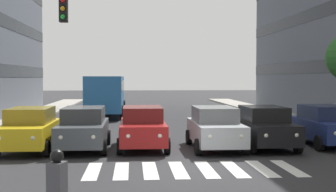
{
  "coord_description": "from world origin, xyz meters",
  "views": [
    {
      "loc": [
        1.91,
        14.65,
        2.94
      ],
      "look_at": [
        0.34,
        -5.64,
        2.12
      ],
      "focal_mm": 49.97,
      "sensor_mm": 36.0,
      "label": 1
    }
  ],
  "objects": [
    {
      "name": "car_0",
      "position": [
        -6.4,
        -4.77,
        0.89
      ],
      "size": [
        2.02,
        4.44,
        1.72
      ],
      "color": "navy",
      "rests_on": "ground_plane"
    },
    {
      "name": "car_4",
      "position": [
        3.87,
        -4.35,
        0.89
      ],
      "size": [
        2.02,
        4.44,
        1.72
      ],
      "color": "#474C51",
      "rests_on": "ground_plane"
    },
    {
      "name": "street_lamp_right",
      "position": [
        8.04,
        -7.73,
        4.64
      ],
      "size": [
        2.99,
        0.28,
        7.35
      ],
      "color": "#4C6B56",
      "rests_on": "sidewalk_right"
    },
    {
      "name": "car_3",
      "position": [
        1.48,
        -4.51,
        0.89
      ],
      "size": [
        2.02,
        4.44,
        1.72
      ],
      "color": "maroon",
      "rests_on": "ground_plane"
    },
    {
      "name": "crosswalk_markings",
      "position": [
        0.0,
        0.0,
        0.0
      ],
      "size": [
        6.75,
        2.8,
        0.01
      ],
      "color": "silver",
      "rests_on": "ground_plane"
    },
    {
      "name": "bus_behind_traffic",
      "position": [
        3.87,
        -21.38,
        1.86
      ],
      "size": [
        2.78,
        10.5,
        3.0
      ],
      "color": "#286BAD",
      "rests_on": "ground_plane"
    },
    {
      "name": "car_1",
      "position": [
        -3.56,
        -4.3,
        0.89
      ],
      "size": [
        2.02,
        4.44,
        1.72
      ],
      "color": "black",
      "rests_on": "ground_plane"
    },
    {
      "name": "car_5",
      "position": [
        5.97,
        -4.24,
        0.89
      ],
      "size": [
        2.02,
        4.44,
        1.72
      ],
      "color": "gold",
      "rests_on": "ground_plane"
    },
    {
      "name": "ground_plane",
      "position": [
        0.0,
        0.0,
        0.0
      ],
      "size": [
        180.0,
        180.0,
        0.0
      ],
      "primitive_type": "plane",
      "color": "#2D2D30"
    },
    {
      "name": "car_2",
      "position": [
        -1.46,
        -4.11,
        0.89
      ],
      "size": [
        2.02,
        4.44,
        1.72
      ],
      "color": "#B2B7BC",
      "rests_on": "ground_plane"
    },
    {
      "name": "street_lamp_left",
      "position": [
        -7.97,
        -7.43,
        4.62
      ],
      "size": [
        3.31,
        0.28,
        7.25
      ],
      "color": "#4C6B56",
      "rests_on": "sidewalk_left"
    }
  ]
}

